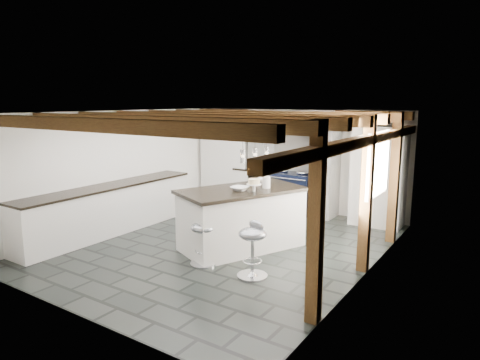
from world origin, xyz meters
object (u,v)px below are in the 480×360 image
Objects in this scene: range_cooker at (292,192)px; bar_stool_near at (253,243)px; kitchen_island at (242,218)px; bar_stool_far at (203,235)px.

bar_stool_near is at bearing -71.74° from range_cooker.
kitchen_island is 0.97m from bar_stool_far.
bar_stool_near is (0.81, -0.95, -0.02)m from kitchen_island.
range_cooker is 3.61m from bar_stool_far.
range_cooker is at bearing 122.15° from kitchen_island.
kitchen_island reaches higher than bar_stool_far.
bar_stool_near reaches higher than bar_stool_far.
bar_stool_near is at bearing -25.56° from kitchen_island.
range_cooker is 3.77m from bar_stool_near.
kitchen_island is at bearing 144.38° from bar_stool_near.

